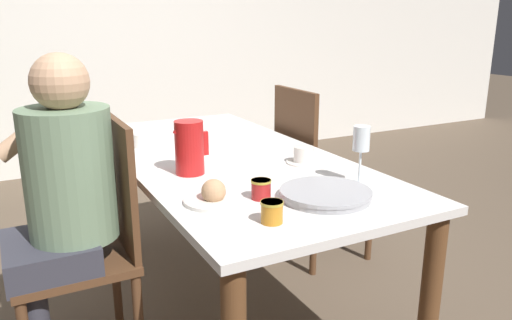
% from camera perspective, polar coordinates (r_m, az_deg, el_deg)
% --- Properties ---
extents(ground_plane, '(20.00, 20.00, 0.00)m').
position_cam_1_polar(ground_plane, '(2.47, -3.07, -15.93)').
color(ground_plane, brown).
extents(wall_back, '(10.00, 0.06, 2.60)m').
position_cam_1_polar(wall_back, '(4.59, -17.46, 15.14)').
color(wall_back, silver).
rests_on(wall_back, ground_plane).
extents(dining_table, '(0.86, 1.82, 0.72)m').
position_cam_1_polar(dining_table, '(2.20, -3.30, -1.93)').
color(dining_table, silver).
rests_on(dining_table, ground_plane).
extents(chair_person_side, '(0.42, 0.42, 0.95)m').
position_cam_1_polar(chair_person_side, '(1.96, -18.26, -8.84)').
color(chair_person_side, '#51331E').
rests_on(chair_person_side, ground_plane).
extents(chair_opposite, '(0.42, 0.42, 0.95)m').
position_cam_1_polar(chair_opposite, '(2.72, 6.53, -1.16)').
color(chair_opposite, '#51331E').
rests_on(chair_opposite, ground_plane).
extents(person_seated, '(0.39, 0.41, 1.20)m').
position_cam_1_polar(person_seated, '(1.84, -21.39, -3.84)').
color(person_seated, '#33333D').
rests_on(person_seated, ground_plane).
extents(red_pitcher, '(0.14, 0.11, 0.21)m').
position_cam_1_polar(red_pitcher, '(1.92, -7.63, 1.47)').
color(red_pitcher, red).
rests_on(red_pitcher, dining_table).
extents(wine_glass_water, '(0.06, 0.06, 0.21)m').
position_cam_1_polar(wine_glass_water, '(1.81, 11.95, 2.11)').
color(wine_glass_water, white).
rests_on(wine_glass_water, dining_table).
extents(teacup_near_person, '(0.14, 0.14, 0.07)m').
position_cam_1_polar(teacup_near_person, '(2.07, 5.47, 0.46)').
color(teacup_near_person, silver).
rests_on(teacup_near_person, dining_table).
extents(teacup_across, '(0.14, 0.14, 0.07)m').
position_cam_1_polar(teacup_across, '(2.36, -13.05, 2.02)').
color(teacup_across, silver).
rests_on(teacup_across, dining_table).
extents(serving_tray, '(0.31, 0.31, 0.03)m').
position_cam_1_polar(serving_tray, '(1.67, 7.95, -3.87)').
color(serving_tray, '#9E9EA3').
rests_on(serving_tray, dining_table).
extents(bread_plate, '(0.20, 0.20, 0.08)m').
position_cam_1_polar(bread_plate, '(1.63, -4.86, -4.08)').
color(bread_plate, silver).
rests_on(bread_plate, dining_table).
extents(jam_jar_amber, '(0.07, 0.07, 0.07)m').
position_cam_1_polar(jam_jar_amber, '(1.65, 0.58, -3.26)').
color(jam_jar_amber, '#A81E1E').
rests_on(jam_jar_amber, dining_table).
extents(jam_jar_red, '(0.07, 0.07, 0.07)m').
position_cam_1_polar(jam_jar_red, '(1.46, 1.82, -5.84)').
color(jam_jar_red, '#C67A1E').
rests_on(jam_jar_red, dining_table).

